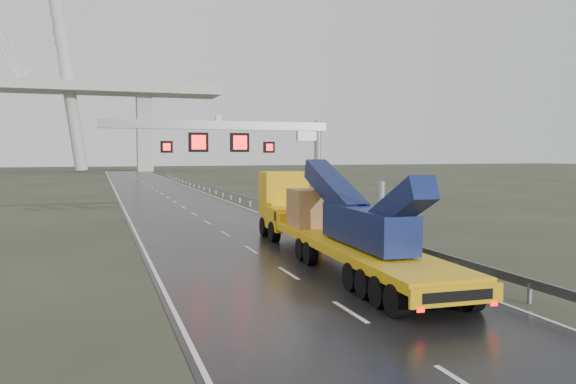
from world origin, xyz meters
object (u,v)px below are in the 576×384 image
object	(u,v)px
heavy_haul_truck	(323,218)
exit_sign_pair	(395,213)
sign_gantry	(250,144)
striped_barrier	(328,225)

from	to	relation	value
heavy_haul_truck	exit_sign_pair	bearing A→B (deg)	31.52
sign_gantry	heavy_haul_truck	world-z (taller)	sign_gantry
sign_gantry	exit_sign_pair	bearing A→B (deg)	-47.76
sign_gantry	exit_sign_pair	distance (m)	10.73
heavy_haul_truck	exit_sign_pair	world-z (taller)	heavy_haul_truck
exit_sign_pair	striped_barrier	world-z (taller)	exit_sign_pair
sign_gantry	striped_barrier	bearing A→B (deg)	-45.71
exit_sign_pair	striped_barrier	distance (m)	4.48
striped_barrier	exit_sign_pair	bearing A→B (deg)	-30.50
exit_sign_pair	sign_gantry	bearing A→B (deg)	155.93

